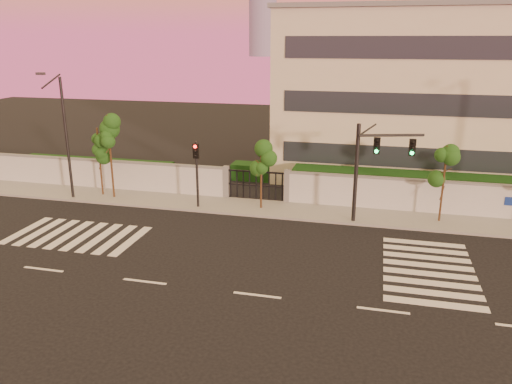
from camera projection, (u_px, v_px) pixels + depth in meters
ground at (257, 295)px, 20.35m from camera, size 120.00×120.00×0.00m
sidewalk at (298, 211)px, 30.08m from camera, size 60.00×3.00×0.15m
perimeter_wall at (304, 188)px, 31.15m from camera, size 60.00×0.36×2.20m
hedge_row at (326, 182)px, 33.52m from camera, size 41.00×4.25×1.80m
institutional_building at (446, 93)px, 36.89m from camera, size 24.40×12.40×12.25m
road_markings at (244, 254)px, 24.20m from camera, size 57.00×7.62×0.02m
street_tree_b at (99, 146)px, 32.14m from camera, size 1.44×1.14×4.59m
street_tree_c at (110, 138)px, 31.40m from camera, size 1.57×1.25×5.50m
street_tree_d at (262, 161)px, 29.62m from camera, size 1.44×1.15×4.13m
street_tree_e at (445, 167)px, 27.37m from camera, size 1.39×1.11×4.47m
traffic_signal_main at (370, 162)px, 27.11m from camera, size 3.54×1.07×5.67m
traffic_signal_secondary at (197, 167)px, 29.93m from camera, size 0.33×0.33×4.21m
streetlight_west at (64, 132)px, 31.13m from camera, size 0.49×1.97×8.18m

